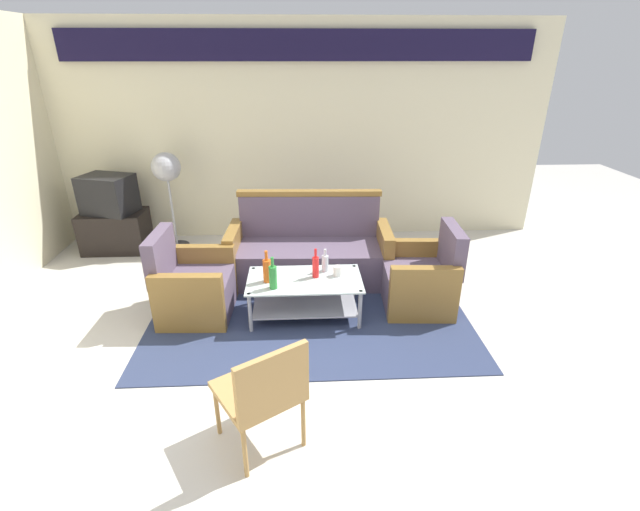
{
  "coord_description": "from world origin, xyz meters",
  "views": [
    {
      "loc": [
        -0.06,
        -3.0,
        2.4
      ],
      "look_at": [
        0.13,
        0.81,
        0.65
      ],
      "focal_mm": 25.0,
      "sensor_mm": 36.0,
      "label": 1
    }
  ],
  "objects_px": {
    "armchair_right": "(421,280)",
    "wicker_chair": "(264,389)",
    "bottle_red": "(316,266)",
    "cup": "(337,271)",
    "bottle_green": "(273,277)",
    "pedestal_fan": "(167,173)",
    "bottle_orange": "(267,270)",
    "armchair_left": "(193,287)",
    "bottle_clear": "(325,263)",
    "couch": "(309,253)",
    "coffee_table": "(305,292)",
    "tv_stand": "(116,231)",
    "television": "(108,194)"
  },
  "relations": [
    {
      "from": "television",
      "to": "couch",
      "type": "bearing_deg",
      "value": 176.35
    },
    {
      "from": "coffee_table",
      "to": "bottle_red",
      "type": "distance_m",
      "value": 0.28
    },
    {
      "from": "bottle_red",
      "to": "bottle_clear",
      "type": "distance_m",
      "value": 0.16
    },
    {
      "from": "couch",
      "to": "bottle_orange",
      "type": "distance_m",
      "value": 0.97
    },
    {
      "from": "armchair_left",
      "to": "pedestal_fan",
      "type": "relative_size",
      "value": 0.67
    },
    {
      "from": "bottle_red",
      "to": "wicker_chair",
      "type": "relative_size",
      "value": 0.35
    },
    {
      "from": "cup",
      "to": "television",
      "type": "xyz_separation_m",
      "value": [
        -2.76,
        1.7,
        0.3
      ]
    },
    {
      "from": "coffee_table",
      "to": "bottle_green",
      "type": "relative_size",
      "value": 3.52
    },
    {
      "from": "bottle_orange",
      "to": "bottle_clear",
      "type": "distance_m",
      "value": 0.59
    },
    {
      "from": "armchair_right",
      "to": "pedestal_fan",
      "type": "xyz_separation_m",
      "value": [
        -2.87,
        1.65,
        0.73
      ]
    },
    {
      "from": "television",
      "to": "coffee_table",
      "type": "bearing_deg",
      "value": 161.1
    },
    {
      "from": "armchair_left",
      "to": "armchair_right",
      "type": "height_order",
      "value": "same"
    },
    {
      "from": "armchair_right",
      "to": "wicker_chair",
      "type": "xyz_separation_m",
      "value": [
        -1.47,
        -1.78,
        0.21
      ]
    },
    {
      "from": "cup",
      "to": "wicker_chair",
      "type": "height_order",
      "value": "wicker_chair"
    },
    {
      "from": "coffee_table",
      "to": "pedestal_fan",
      "type": "height_order",
      "value": "pedestal_fan"
    },
    {
      "from": "tv_stand",
      "to": "wicker_chair",
      "type": "xyz_separation_m",
      "value": [
        2.16,
        -3.38,
        0.23
      ]
    },
    {
      "from": "cup",
      "to": "tv_stand",
      "type": "height_order",
      "value": "tv_stand"
    },
    {
      "from": "couch",
      "to": "coffee_table",
      "type": "height_order",
      "value": "couch"
    },
    {
      "from": "couch",
      "to": "pedestal_fan",
      "type": "distance_m",
      "value": 2.13
    },
    {
      "from": "wicker_chair",
      "to": "bottle_red",
      "type": "bearing_deg",
      "value": 44.75
    },
    {
      "from": "armchair_right",
      "to": "bottle_green",
      "type": "height_order",
      "value": "armchair_right"
    },
    {
      "from": "armchair_left",
      "to": "cup",
      "type": "xyz_separation_m",
      "value": [
        1.42,
        -0.05,
        0.17
      ]
    },
    {
      "from": "couch",
      "to": "tv_stand",
      "type": "relative_size",
      "value": 2.28
    },
    {
      "from": "armchair_left",
      "to": "tv_stand",
      "type": "height_order",
      "value": "armchair_left"
    },
    {
      "from": "cup",
      "to": "pedestal_fan",
      "type": "relative_size",
      "value": 0.08
    },
    {
      "from": "cup",
      "to": "pedestal_fan",
      "type": "distance_m",
      "value": 2.72
    },
    {
      "from": "tv_stand",
      "to": "bottle_orange",
      "type": "bearing_deg",
      "value": -40.52
    },
    {
      "from": "bottle_orange",
      "to": "bottle_clear",
      "type": "relative_size",
      "value": 1.33
    },
    {
      "from": "armchair_left",
      "to": "tv_stand",
      "type": "distance_m",
      "value": 2.13
    },
    {
      "from": "wicker_chair",
      "to": "armchair_right",
      "type": "bearing_deg",
      "value": 18.44
    },
    {
      "from": "couch",
      "to": "tv_stand",
      "type": "xyz_separation_m",
      "value": [
        -2.51,
        0.94,
        -0.06
      ]
    },
    {
      "from": "armchair_right",
      "to": "bottle_orange",
      "type": "xyz_separation_m",
      "value": [
        -1.54,
        -0.19,
        0.24
      ]
    },
    {
      "from": "cup",
      "to": "coffee_table",
      "type": "bearing_deg",
      "value": -169.98
    },
    {
      "from": "bottle_red",
      "to": "pedestal_fan",
      "type": "xyz_separation_m",
      "value": [
        -1.8,
        1.77,
        0.49
      ]
    },
    {
      "from": "coffee_table",
      "to": "tv_stand",
      "type": "relative_size",
      "value": 1.38
    },
    {
      "from": "armchair_right",
      "to": "coffee_table",
      "type": "height_order",
      "value": "armchair_right"
    },
    {
      "from": "tv_stand",
      "to": "cup",
      "type": "bearing_deg",
      "value": -31.56
    },
    {
      "from": "bottle_green",
      "to": "bottle_clear",
      "type": "bearing_deg",
      "value": 33.29
    },
    {
      "from": "coffee_table",
      "to": "bottle_clear",
      "type": "distance_m",
      "value": 0.35
    },
    {
      "from": "bottle_red",
      "to": "cup",
      "type": "height_order",
      "value": "bottle_red"
    },
    {
      "from": "armchair_left",
      "to": "wicker_chair",
      "type": "xyz_separation_m",
      "value": [
        0.81,
        -1.73,
        0.21
      ]
    },
    {
      "from": "couch",
      "to": "tv_stand",
      "type": "height_order",
      "value": "couch"
    },
    {
      "from": "armchair_left",
      "to": "bottle_green",
      "type": "xyz_separation_m",
      "value": [
        0.81,
        -0.28,
        0.24
      ]
    },
    {
      "from": "tv_stand",
      "to": "couch",
      "type": "bearing_deg",
      "value": -20.44
    },
    {
      "from": "bottle_green",
      "to": "bottle_red",
      "type": "distance_m",
      "value": 0.45
    },
    {
      "from": "bottle_orange",
      "to": "cup",
      "type": "xyz_separation_m",
      "value": [
        0.67,
        0.09,
        -0.07
      ]
    },
    {
      "from": "television",
      "to": "bottle_orange",
      "type": "bearing_deg",
      "value": 156.27
    },
    {
      "from": "cup",
      "to": "pedestal_fan",
      "type": "height_order",
      "value": "pedestal_fan"
    },
    {
      "from": "bottle_green",
      "to": "wicker_chair",
      "type": "xyz_separation_m",
      "value": [
        0.01,
        -1.45,
        -0.03
      ]
    },
    {
      "from": "armchair_right",
      "to": "wicker_chair",
      "type": "relative_size",
      "value": 1.01
    }
  ]
}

